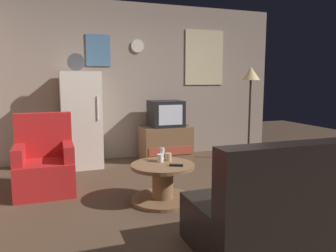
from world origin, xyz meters
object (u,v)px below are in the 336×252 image
at_px(standing_lamp, 251,81).
at_px(wine_glass, 162,154).
at_px(fridge, 81,119).
at_px(mug_ceramic_white, 160,158).
at_px(coffee_table, 163,183).
at_px(remote_control, 176,165).
at_px(mug_ceramic_tan, 168,157).
at_px(couch, 296,209).
at_px(crt_tv, 166,114).
at_px(armchair, 45,165).
at_px(tv_stand, 166,143).

distance_m(standing_lamp, wine_glass, 2.54).
xyz_separation_m(fridge, mug_ceramic_white, (0.73, -1.79, -0.28)).
height_order(coffee_table, mug_ceramic_white, mug_ceramic_white).
xyz_separation_m(fridge, remote_control, (0.83, -2.04, -0.31)).
xyz_separation_m(mug_ceramic_tan, couch, (0.61, -1.44, -0.17)).
bearing_deg(couch, crt_tv, 90.76).
distance_m(fridge, wine_glass, 1.92).
height_order(fridge, couch, fridge).
bearing_deg(mug_ceramic_tan, crt_tv, 71.88).
bearing_deg(armchair, crt_tv, 28.60).
bearing_deg(remote_control, standing_lamp, 66.60).
bearing_deg(mug_ceramic_tan, wine_glass, 151.12).
height_order(mug_ceramic_tan, armchair, armchair).
xyz_separation_m(fridge, tv_stand, (1.40, -0.03, -0.46)).
xyz_separation_m(coffee_table, mug_ceramic_tan, (0.11, 0.12, 0.26)).
distance_m(tv_stand, remote_control, 2.09).
height_order(crt_tv, armchair, crt_tv).
bearing_deg(couch, mug_ceramic_tan, 112.97).
relative_size(coffee_table, wine_glass, 4.80).
xyz_separation_m(remote_control, armchair, (-1.37, 0.95, -0.11)).
xyz_separation_m(tv_stand, crt_tv, (0.00, -0.00, 0.51)).
height_order(remote_control, armchair, armchair).
relative_size(standing_lamp, coffee_table, 2.21).
relative_size(wine_glass, mug_ceramic_tan, 1.67).
height_order(mug_ceramic_white, armchair, armchair).
relative_size(mug_ceramic_tan, remote_control, 0.60).
height_order(fridge, wine_glass, fridge).
distance_m(wine_glass, mug_ceramic_tan, 0.08).
xyz_separation_m(fridge, standing_lamp, (2.79, -0.45, 0.60)).
height_order(coffee_table, armchair, armchair).
bearing_deg(mug_ceramic_white, armchair, 151.10).
height_order(mug_ceramic_white, remote_control, mug_ceramic_white).
bearing_deg(mug_ceramic_tan, mug_ceramic_white, -170.22).
bearing_deg(tv_stand, standing_lamp, -16.95).
bearing_deg(armchair, tv_stand, 28.63).
distance_m(tv_stand, mug_ceramic_tan, 1.84).
bearing_deg(standing_lamp, remote_control, -141.02).
height_order(fridge, mug_ceramic_tan, fridge).
relative_size(mug_ceramic_white, armchair, 0.09).
distance_m(standing_lamp, remote_control, 2.68).
height_order(fridge, standing_lamp, fridge).
height_order(fridge, remote_control, fridge).
bearing_deg(standing_lamp, wine_glass, -147.52).
xyz_separation_m(fridge, couch, (1.45, -3.22, -0.44)).
xyz_separation_m(tv_stand, mug_ceramic_white, (-0.67, -1.76, 0.19)).
bearing_deg(standing_lamp, tv_stand, 163.05).
bearing_deg(remote_control, coffee_table, 155.67).
bearing_deg(crt_tv, standing_lamp, -16.92).
xyz_separation_m(crt_tv, coffee_table, (-0.68, -1.87, -0.59)).
distance_m(remote_control, armchair, 1.67).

